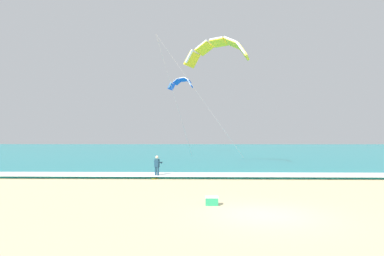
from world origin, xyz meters
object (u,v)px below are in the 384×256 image
(kitesurfer, at_px, (157,166))
(kite_primary, at_px, (217,49))
(kite_distant, at_px, (182,82))
(surfboard, at_px, (157,178))
(cooler_box, at_px, (212,201))

(kitesurfer, distance_m, kite_primary, 13.85)
(kite_primary, distance_m, kite_distant, 28.77)
(kite_primary, relative_size, kite_distant, 2.36)
(surfboard, height_order, kite_primary, kite_primary)
(kitesurfer, height_order, kite_distant, kite_distant)
(kitesurfer, height_order, kite_primary, kite_primary)
(surfboard, xyz_separation_m, kite_distant, (-0.17, 35.74, 12.94))
(surfboard, distance_m, cooler_box, 10.58)
(kitesurfer, xyz_separation_m, kite_distant, (-0.17, 35.73, 12.02))
(surfboard, distance_m, kite_primary, 14.57)
(kite_primary, bearing_deg, surfboard, -123.02)
(surfboard, distance_m, kite_distant, 38.01)
(kite_primary, height_order, kite_distant, kite_distant)
(kitesurfer, height_order, cooler_box, kitesurfer)
(kite_distant, bearing_deg, kitesurfer, -89.72)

